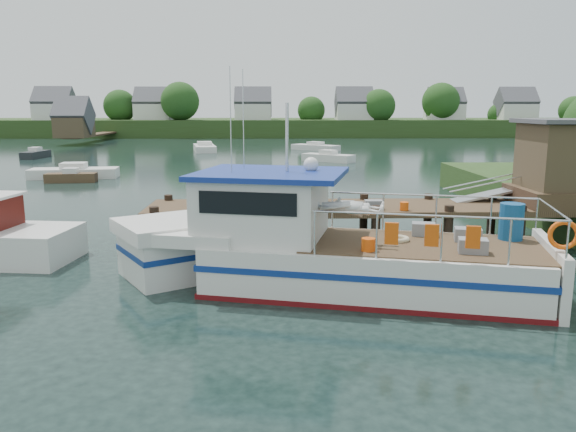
{
  "coord_description": "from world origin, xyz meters",
  "views": [
    {
      "loc": [
        -1.45,
        -19.94,
        4.86
      ],
      "look_at": [
        -1.0,
        -1.5,
        1.3
      ],
      "focal_mm": 35.0,
      "sensor_mm": 36.0,
      "label": 1
    }
  ],
  "objects_px": {
    "moored_a": "(74,172)",
    "moored_b": "(328,157)",
    "dock": "(495,182)",
    "moored_c": "(501,180)",
    "moored_rowboat": "(71,177)",
    "moored_far": "(315,147)",
    "moored_d": "(205,148)",
    "lobster_boat": "(317,249)",
    "moored_e": "(36,154)"
  },
  "relations": [
    {
      "from": "moored_c",
      "to": "moored_e",
      "type": "relative_size",
      "value": 1.88
    },
    {
      "from": "dock",
      "to": "moored_c",
      "type": "height_order",
      "value": "dock"
    },
    {
      "from": "moored_far",
      "to": "moored_d",
      "type": "bearing_deg",
      "value": -148.47
    },
    {
      "from": "lobster_boat",
      "to": "moored_rowboat",
      "type": "height_order",
      "value": "lobster_boat"
    },
    {
      "from": "moored_rowboat",
      "to": "moored_e",
      "type": "distance_m",
      "value": 21.17
    },
    {
      "from": "moored_c",
      "to": "dock",
      "type": "bearing_deg",
      "value": -135.2
    },
    {
      "from": "moored_e",
      "to": "lobster_boat",
      "type": "bearing_deg",
      "value": -64.45
    },
    {
      "from": "dock",
      "to": "moored_c",
      "type": "relative_size",
      "value": 2.22
    },
    {
      "from": "dock",
      "to": "moored_b",
      "type": "distance_m",
      "value": 31.87
    },
    {
      "from": "moored_b",
      "to": "moored_e",
      "type": "distance_m",
      "value": 28.91
    },
    {
      "from": "lobster_boat",
      "to": "moored_d",
      "type": "xyz_separation_m",
      "value": [
        -9.11,
        49.54,
        -0.66
      ]
    },
    {
      "from": "moored_b",
      "to": "moored_c",
      "type": "relative_size",
      "value": 0.65
    },
    {
      "from": "lobster_boat",
      "to": "moored_e",
      "type": "height_order",
      "value": "lobster_boat"
    },
    {
      "from": "lobster_boat",
      "to": "moored_far",
      "type": "bearing_deg",
      "value": 99.44
    },
    {
      "from": "moored_c",
      "to": "moored_e",
      "type": "bearing_deg",
      "value": 128.41
    },
    {
      "from": "moored_c",
      "to": "lobster_boat",
      "type": "bearing_deg",
      "value": -145.54
    },
    {
      "from": "dock",
      "to": "lobster_boat",
      "type": "distance_m",
      "value": 8.58
    },
    {
      "from": "dock",
      "to": "lobster_boat",
      "type": "xyz_separation_m",
      "value": [
        -6.81,
        -5.08,
        -1.16
      ]
    },
    {
      "from": "moored_a",
      "to": "moored_b",
      "type": "xyz_separation_m",
      "value": [
        19.07,
        11.95,
        -0.01
      ]
    },
    {
      "from": "dock",
      "to": "moored_rowboat",
      "type": "relative_size",
      "value": 4.98
    },
    {
      "from": "moored_b",
      "to": "moored_e",
      "type": "height_order",
      "value": "moored_b"
    },
    {
      "from": "moored_rowboat",
      "to": "moored_far",
      "type": "height_order",
      "value": "moored_far"
    },
    {
      "from": "moored_a",
      "to": "moored_b",
      "type": "bearing_deg",
      "value": 45.35
    },
    {
      "from": "lobster_boat",
      "to": "moored_rowboat",
      "type": "bearing_deg",
      "value": 136.58
    },
    {
      "from": "lobster_boat",
      "to": "moored_e",
      "type": "relative_size",
      "value": 3.09
    },
    {
      "from": "lobster_boat",
      "to": "moored_a",
      "type": "relative_size",
      "value": 2.01
    },
    {
      "from": "moored_a",
      "to": "moored_c",
      "type": "distance_m",
      "value": 28.8
    },
    {
      "from": "lobster_boat",
      "to": "moored_b",
      "type": "distance_m",
      "value": 36.96
    },
    {
      "from": "moored_rowboat",
      "to": "moored_c",
      "type": "distance_m",
      "value": 27.95
    },
    {
      "from": "dock",
      "to": "moored_a",
      "type": "distance_m",
      "value": 29.65
    },
    {
      "from": "lobster_boat",
      "to": "moored_rowboat",
      "type": "distance_m",
      "value": 26.99
    },
    {
      "from": "moored_d",
      "to": "moored_b",
      "type": "bearing_deg",
      "value": -25.33
    },
    {
      "from": "moored_a",
      "to": "moored_b",
      "type": "distance_m",
      "value": 22.5
    },
    {
      "from": "moored_rowboat",
      "to": "moored_b",
      "type": "xyz_separation_m",
      "value": [
        18.51,
        14.14,
        0.05
      ]
    },
    {
      "from": "moored_rowboat",
      "to": "moored_far",
      "type": "xyz_separation_m",
      "value": [
        18.38,
        28.47,
        0.02
      ]
    },
    {
      "from": "moored_c",
      "to": "moored_d",
      "type": "relative_size",
      "value": 1.09
    },
    {
      "from": "moored_e",
      "to": "moored_a",
      "type": "bearing_deg",
      "value": -65.44
    },
    {
      "from": "moored_far",
      "to": "moored_a",
      "type": "xyz_separation_m",
      "value": [
        -18.93,
        -26.29,
        0.04
      ]
    },
    {
      "from": "lobster_boat",
      "to": "moored_a",
      "type": "height_order",
      "value": "lobster_boat"
    },
    {
      "from": "moored_e",
      "to": "moored_b",
      "type": "bearing_deg",
      "value": -14.37
    },
    {
      "from": "dock",
      "to": "moored_rowboat",
      "type": "distance_m",
      "value": 27.82
    },
    {
      "from": "dock",
      "to": "moored_b",
      "type": "height_order",
      "value": "dock"
    },
    {
      "from": "dock",
      "to": "moored_e",
      "type": "distance_m",
      "value": 48.04
    },
    {
      "from": "dock",
      "to": "moored_a",
      "type": "xyz_separation_m",
      "value": [
        -22.07,
        19.72,
        -1.84
      ]
    },
    {
      "from": "moored_a",
      "to": "moored_d",
      "type": "xyz_separation_m",
      "value": [
        6.15,
        24.74,
        0.01
      ]
    },
    {
      "from": "moored_d",
      "to": "moored_e",
      "type": "xyz_separation_m",
      "value": [
        -15.64,
        -8.28,
        -0.02
      ]
    },
    {
      "from": "moored_far",
      "to": "dock",
      "type": "bearing_deg",
      "value": -61.48
    },
    {
      "from": "dock",
      "to": "moored_d",
      "type": "distance_m",
      "value": 47.26
    },
    {
      "from": "moored_b",
      "to": "moored_e",
      "type": "relative_size",
      "value": 1.23
    },
    {
      "from": "moored_far",
      "to": "moored_e",
      "type": "xyz_separation_m",
      "value": [
        -28.42,
        -9.83,
        0.03
      ]
    }
  ]
}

